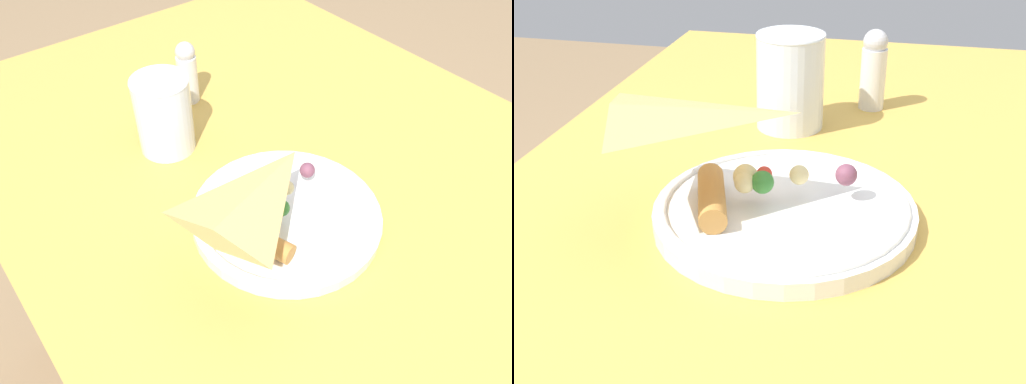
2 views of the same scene
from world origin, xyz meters
TOP-DOWN VIEW (x-y plane):
  - dining_table at (0.00, 0.00)m, footprint 1.14×0.76m
  - plate_pizza at (-0.05, 0.08)m, footprint 0.24×0.24m
  - milk_glass at (0.17, 0.12)m, footprint 0.08×0.08m
  - salt_shaker at (0.25, 0.03)m, footprint 0.03×0.03m

SIDE VIEW (x-z plane):
  - dining_table at x=0.00m, z-range 0.27..1.03m
  - plate_pizza at x=-0.05m, z-range 0.75..0.81m
  - milk_glass at x=0.17m, z-range 0.76..0.87m
  - salt_shaker at x=0.25m, z-range 0.77..0.87m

